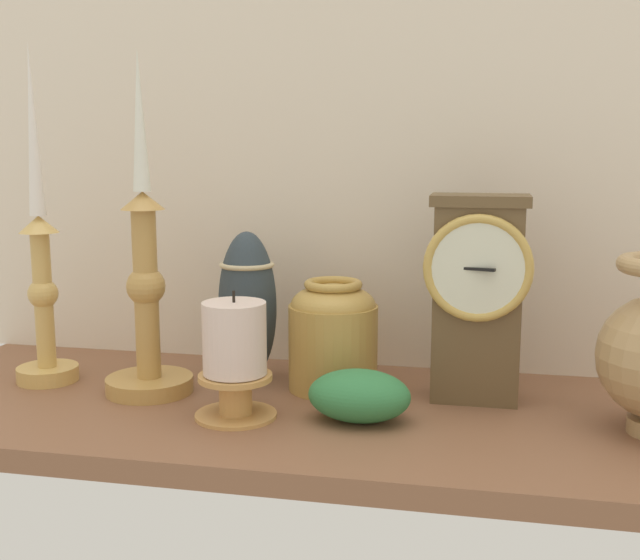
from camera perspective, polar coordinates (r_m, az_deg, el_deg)
name	(u,v)px	position (r cm, az deg, el deg)	size (l,w,h in cm)	color
ground_plane	(321,417)	(86.52, 0.11, -9.98)	(100.00, 36.00, 2.40)	brown
back_wall	(352,110)	(99.75, 2.33, 12.32)	(120.00, 2.00, 65.00)	beige
mantel_clock	(477,294)	(86.93, 11.42, -1.02)	(11.54, 7.60, 22.89)	brown
candlestick_tall_left	(42,275)	(97.85, -19.68, 0.33)	(7.25, 7.25, 39.76)	tan
candlestick_tall_center	(146,297)	(90.33, -12.59, -1.23)	(9.99, 9.99, 38.48)	tan
brass_vase_jar	(329,333)	(90.54, 0.69, -3.88)	(10.37, 10.37, 12.89)	#BB9245
pillar_candle_front	(235,357)	(81.49, -6.25, -5.60)	(8.61, 8.61, 13.46)	tan
tall_ceramic_vase	(248,305)	(93.83, -5.32, -1.86)	(6.97, 6.97, 18.11)	#313C43
ivy_sprig	(359,396)	(81.09, 2.89, -8.45)	(10.65, 7.45, 5.39)	#337D44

